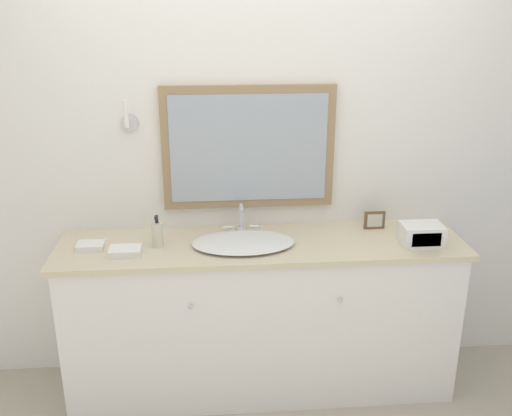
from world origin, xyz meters
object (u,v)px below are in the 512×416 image
(soap_bottle, at_px, (158,234))
(appliance_box, at_px, (422,234))
(sink_basin, at_px, (243,242))
(picture_frame, at_px, (375,220))

(soap_bottle, xyz_separation_m, appliance_box, (1.40, -0.09, -0.02))
(sink_basin, xyz_separation_m, picture_frame, (0.76, 0.17, 0.03))
(picture_frame, bearing_deg, sink_basin, -167.56)
(picture_frame, bearing_deg, appliance_box, -51.05)
(sink_basin, height_order, picture_frame, sink_basin)
(soap_bottle, xyz_separation_m, picture_frame, (1.21, 0.15, -0.02))
(sink_basin, xyz_separation_m, appliance_box, (0.95, -0.07, 0.04))
(soap_bottle, distance_m, picture_frame, 1.22)
(soap_bottle, bearing_deg, picture_frame, 6.90)
(soap_bottle, distance_m, appliance_box, 1.40)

